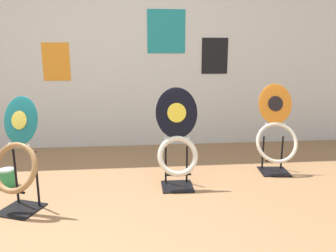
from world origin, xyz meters
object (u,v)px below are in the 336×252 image
(toilet_seat_display_jazz_black, at_px, (177,145))
(toilet_seat_display_orange_sun, at_px, (276,134))
(paint_can, at_px, (7,177))
(toilet_seat_display_teal_sax, at_px, (17,157))

(toilet_seat_display_jazz_black, bearing_deg, toilet_seat_display_orange_sun, 15.27)
(paint_can, bearing_deg, toilet_seat_display_teal_sax, -60.10)
(toilet_seat_display_teal_sax, bearing_deg, toilet_seat_display_orange_sun, 14.92)
(toilet_seat_display_orange_sun, relative_size, toilet_seat_display_jazz_black, 0.99)
(toilet_seat_display_teal_sax, bearing_deg, paint_can, 119.90)
(toilet_seat_display_orange_sun, height_order, toilet_seat_display_jazz_black, toilet_seat_display_jazz_black)
(toilet_seat_display_teal_sax, distance_m, paint_can, 0.67)
(toilet_seat_display_orange_sun, distance_m, toilet_seat_display_jazz_black, 1.07)
(toilet_seat_display_jazz_black, xyz_separation_m, paint_can, (-1.54, 0.17, -0.31))
(toilet_seat_display_jazz_black, bearing_deg, toilet_seat_display_teal_sax, -165.37)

